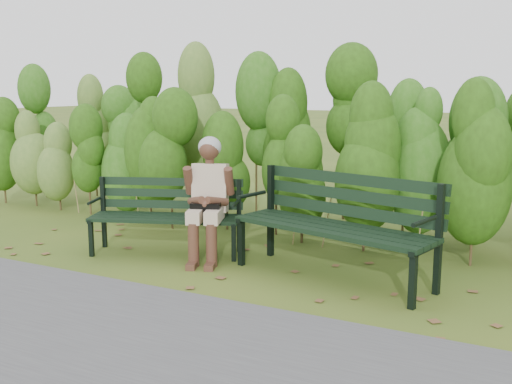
% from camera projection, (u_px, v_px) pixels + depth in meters
% --- Properties ---
extents(ground, '(80.00, 80.00, 0.00)m').
position_uv_depth(ground, '(241.00, 267.00, 6.30)').
color(ground, '#3D581D').
extents(footpath, '(60.00, 2.50, 0.01)m').
position_uv_depth(footpath, '(97.00, 346.00, 4.37)').
color(footpath, '#474749').
rests_on(footpath, ground).
extents(hedge_band, '(11.04, 1.67, 2.42)m').
position_uv_depth(hedge_band, '(309.00, 135.00, 7.71)').
color(hedge_band, '#47381E').
rests_on(hedge_band, ground).
extents(leaf_litter, '(5.88, 1.96, 0.01)m').
position_uv_depth(leaf_litter, '(212.00, 268.00, 6.27)').
color(leaf_litter, brown).
rests_on(leaf_litter, ground).
extents(bench_left, '(1.77, 1.10, 0.84)m').
position_uv_depth(bench_left, '(168.00, 209.00, 6.81)').
color(bench_left, black).
rests_on(bench_left, ground).
extents(bench_right, '(2.15, 1.13, 1.03)m').
position_uv_depth(bench_right, '(339.00, 217.00, 5.90)').
color(bench_right, black).
rests_on(bench_right, ground).
extents(seated_woman, '(0.63, 0.87, 1.34)m').
position_uv_depth(seated_woman, '(208.00, 192.00, 6.53)').
color(seated_woman, '#C7AD9D').
rests_on(seated_woman, ground).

